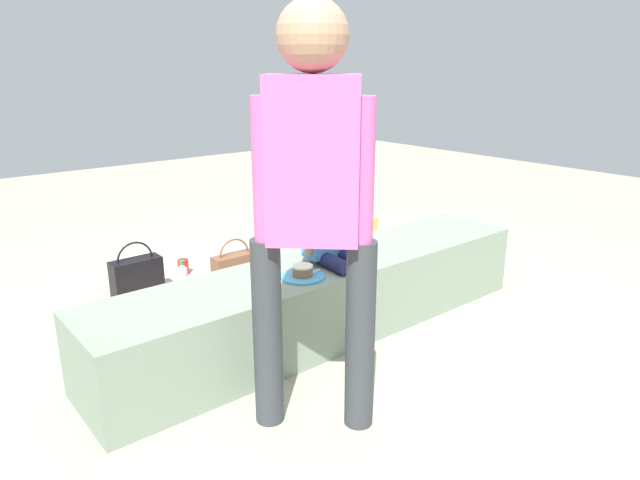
% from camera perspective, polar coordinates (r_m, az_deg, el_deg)
% --- Properties ---
extents(ground_plane, '(12.00, 12.00, 0.00)m').
position_cam_1_polar(ground_plane, '(3.20, 0.57, -9.19)').
color(ground_plane, '#A5A48A').
extents(concrete_ledge, '(2.62, 0.52, 0.41)m').
position_cam_1_polar(concrete_ledge, '(3.11, 0.58, -5.80)').
color(concrete_ledge, gray).
rests_on(concrete_ledge, ground_plane).
extents(child_seated, '(0.28, 0.32, 0.48)m').
position_cam_1_polar(child_seated, '(2.97, 0.76, 1.63)').
color(child_seated, '#181D44').
rests_on(child_seated, concrete_ledge).
extents(adult_standing, '(0.39, 0.38, 1.64)m').
position_cam_1_polar(adult_standing, '(2.09, -0.70, 5.21)').
color(adult_standing, '#33373B').
rests_on(adult_standing, ground_plane).
extents(cake_plate, '(0.22, 0.22, 0.07)m').
position_cam_1_polar(cake_plate, '(2.82, -1.75, -3.38)').
color(cake_plate, '#4CA5D8').
rests_on(cake_plate, concrete_ledge).
extents(gift_bag, '(0.24, 0.12, 0.32)m').
position_cam_1_polar(gift_bag, '(4.43, 4.15, 0.38)').
color(gift_bag, gold).
rests_on(gift_bag, ground_plane).
extents(railing_post, '(0.36, 0.36, 0.99)m').
position_cam_1_polar(railing_post, '(5.16, 0.55, 5.39)').
color(railing_post, black).
rests_on(railing_post, ground_plane).
extents(water_bottle_near_gift, '(0.06, 0.06, 0.24)m').
position_cam_1_polar(water_bottle_near_gift, '(3.73, -13.56, -3.89)').
color(water_bottle_near_gift, silver).
rests_on(water_bottle_near_gift, ground_plane).
extents(party_cup_red, '(0.08, 0.08, 0.11)m').
position_cam_1_polar(party_cup_red, '(4.12, -13.52, -2.64)').
color(party_cup_red, red).
rests_on(party_cup_red, ground_plane).
extents(cake_box_white, '(0.34, 0.37, 0.12)m').
position_cam_1_polar(cake_box_white, '(4.55, -1.32, -0.23)').
color(cake_box_white, white).
rests_on(cake_box_white, ground_plane).
extents(handbag_black_leather, '(0.31, 0.13, 0.37)m').
position_cam_1_polar(handbag_black_leather, '(3.78, -17.85, -3.57)').
color(handbag_black_leather, black).
rests_on(handbag_black_leather, ground_plane).
extents(handbag_brown_canvas, '(0.30, 0.11, 0.35)m').
position_cam_1_polar(handbag_brown_canvas, '(3.77, -8.51, -3.06)').
color(handbag_brown_canvas, brown).
rests_on(handbag_brown_canvas, ground_plane).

